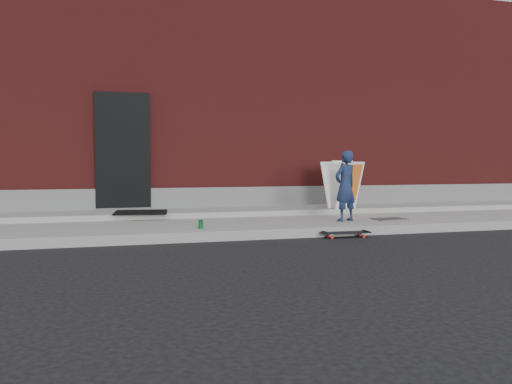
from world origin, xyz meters
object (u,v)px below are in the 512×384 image
object	(u,v)px
child	(345,186)
skateboard	(346,233)
pizza_sign	(343,184)
soda_can	(201,224)

from	to	relation	value
child	skateboard	world-z (taller)	child
pizza_sign	child	bearing A→B (deg)	-113.11
skateboard	soda_can	xyz separation A→B (m)	(-2.19, 0.48, 0.15)
skateboard	pizza_sign	xyz separation A→B (m)	(0.92, 2.10, 0.66)
child	soda_can	world-z (taller)	child
skateboard	pizza_sign	bearing A→B (deg)	66.42
skateboard	soda_can	bearing A→B (deg)	167.58
skateboard	pizza_sign	distance (m)	2.38
pizza_sign	soda_can	size ratio (longest dim) A/B	7.06
pizza_sign	soda_can	distance (m)	3.54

